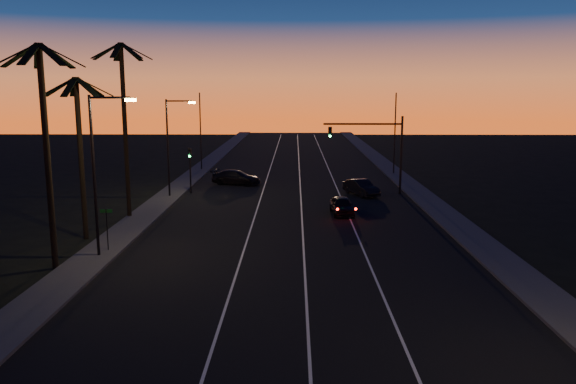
{
  "coord_description": "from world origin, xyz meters",
  "views": [
    {
      "loc": [
        -0.02,
        -10.14,
        9.21
      ],
      "look_at": [
        -0.44,
        23.21,
        3.18
      ],
      "focal_mm": 35.0,
      "sensor_mm": 36.0,
      "label": 1
    }
  ],
  "objects_px": {
    "right_car": "(361,187)",
    "cross_car": "(236,177)",
    "signal_mast": "(375,141)",
    "lead_car": "(342,205)"
  },
  "relations": [
    {
      "from": "signal_mast",
      "to": "cross_car",
      "type": "bearing_deg",
      "value": 159.25
    },
    {
      "from": "right_car",
      "to": "cross_car",
      "type": "distance_m",
      "value": 13.07
    },
    {
      "from": "lead_car",
      "to": "cross_car",
      "type": "xyz_separation_m",
      "value": [
        -9.39,
        13.53,
        0.05
      ]
    },
    {
      "from": "lead_car",
      "to": "cross_car",
      "type": "height_order",
      "value": "cross_car"
    },
    {
      "from": "lead_car",
      "to": "right_car",
      "type": "xyz_separation_m",
      "value": [
        2.37,
        7.84,
        0.03
      ]
    },
    {
      "from": "right_car",
      "to": "cross_car",
      "type": "xyz_separation_m",
      "value": [
        -11.76,
        5.69,
        0.02
      ]
    },
    {
      "from": "right_car",
      "to": "cross_car",
      "type": "height_order",
      "value": "cross_car"
    },
    {
      "from": "signal_mast",
      "to": "cross_car",
      "type": "height_order",
      "value": "signal_mast"
    },
    {
      "from": "signal_mast",
      "to": "cross_car",
      "type": "xyz_separation_m",
      "value": [
        -13.0,
        4.93,
        -4.06
      ]
    },
    {
      "from": "signal_mast",
      "to": "lead_car",
      "type": "bearing_deg",
      "value": -112.76
    }
  ]
}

